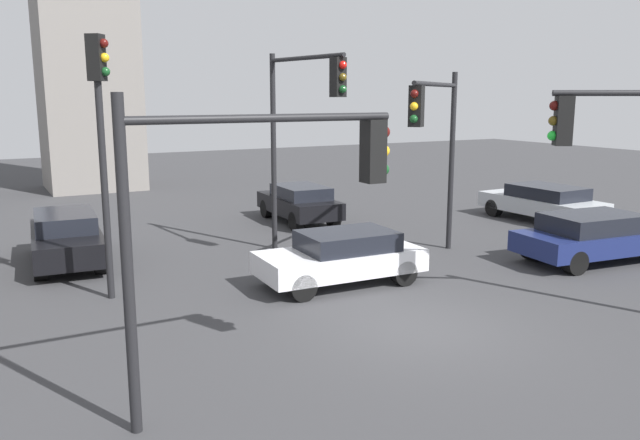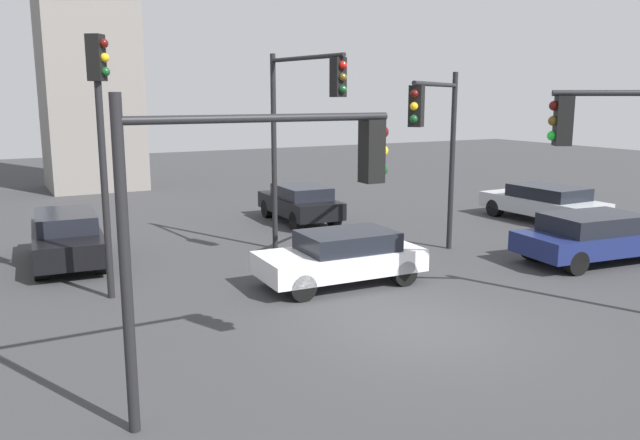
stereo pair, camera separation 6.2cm
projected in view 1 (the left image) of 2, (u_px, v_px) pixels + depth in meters
name	position (u px, v px, depth m)	size (l,w,h in m)	color
ground_plane	(417.00, 327.00, 13.09)	(86.46, 86.46, 0.00)	#38383A
traffic_light_0	(436.00, 129.00, 17.46)	(3.44, 2.58, 5.34)	black
traffic_light_1	(101.00, 121.00, 14.21)	(0.48, 0.45, 5.97)	black
traffic_light_2	(265.00, 188.00, 9.37)	(4.30, 0.32, 4.70)	black
traffic_light_3	(301.00, 113.00, 17.86)	(0.68, 3.51, 5.87)	black
traffic_light_4	(628.00, 152.00, 12.96)	(2.63, 1.75, 5.05)	black
car_0	(299.00, 202.00, 23.80)	(1.99, 4.26, 1.40)	black
car_1	(66.00, 237.00, 17.99)	(2.13, 4.58, 1.43)	black
car_2	(543.00, 202.00, 24.04)	(2.07, 4.73, 1.36)	#ADB2B7
car_5	(342.00, 256.00, 15.96)	(4.16, 1.98, 1.34)	silver
car_6	(596.00, 236.00, 18.15)	(4.91, 2.46, 1.39)	navy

